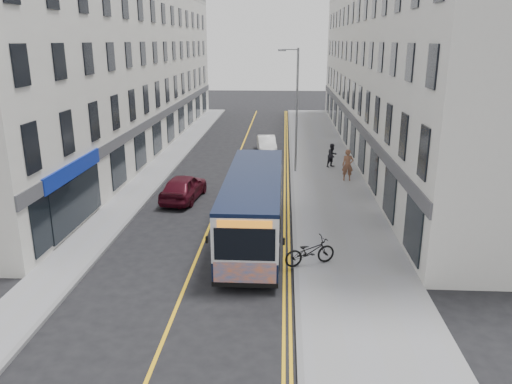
# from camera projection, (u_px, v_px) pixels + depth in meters

# --- Properties ---
(ground) EXTENTS (140.00, 140.00, 0.00)m
(ground) POSITION_uv_depth(u_px,v_px,m) (196.00, 260.00, 20.04)
(ground) COLOR black
(ground) RESTS_ON ground
(pavement_east) EXTENTS (4.50, 64.00, 0.12)m
(pavement_east) POSITION_uv_depth(u_px,v_px,m) (328.00, 180.00, 31.14)
(pavement_east) COLOR gray
(pavement_east) RESTS_ON ground
(pavement_west) EXTENTS (2.00, 64.00, 0.12)m
(pavement_west) POSITION_uv_depth(u_px,v_px,m) (150.00, 178.00, 31.75)
(pavement_west) COLOR gray
(pavement_west) RESTS_ON ground
(kerb_east) EXTENTS (0.18, 64.00, 0.13)m
(kerb_east) POSITION_uv_depth(u_px,v_px,m) (292.00, 180.00, 31.26)
(kerb_east) COLOR slate
(kerb_east) RESTS_ON ground
(kerb_west) EXTENTS (0.18, 64.00, 0.13)m
(kerb_west) POSITION_uv_depth(u_px,v_px,m) (166.00, 178.00, 31.69)
(kerb_west) COLOR slate
(kerb_west) RESTS_ON ground
(road_centre_line) EXTENTS (0.12, 64.00, 0.01)m
(road_centre_line) POSITION_uv_depth(u_px,v_px,m) (229.00, 180.00, 31.49)
(road_centre_line) COLOR yellow
(road_centre_line) RESTS_ON ground
(road_dbl_yellow_inner) EXTENTS (0.10, 64.00, 0.01)m
(road_dbl_yellow_inner) POSITION_uv_depth(u_px,v_px,m) (285.00, 181.00, 31.30)
(road_dbl_yellow_inner) COLOR yellow
(road_dbl_yellow_inner) RESTS_ON ground
(road_dbl_yellow_outer) EXTENTS (0.10, 64.00, 0.01)m
(road_dbl_yellow_outer) POSITION_uv_depth(u_px,v_px,m) (288.00, 181.00, 31.29)
(road_dbl_yellow_outer) COLOR yellow
(road_dbl_yellow_outer) RESTS_ON ground
(terrace_east) EXTENTS (6.00, 46.00, 13.00)m
(terrace_east) POSITION_uv_depth(u_px,v_px,m) (392.00, 67.00, 37.56)
(terrace_east) COLOR silver
(terrace_east) RESTS_ON ground
(terrace_west) EXTENTS (6.00, 46.00, 13.00)m
(terrace_west) POSITION_uv_depth(u_px,v_px,m) (125.00, 66.00, 38.67)
(terrace_west) COLOR silver
(terrace_west) RESTS_ON ground
(streetlamp) EXTENTS (1.32, 0.18, 8.00)m
(streetlamp) POSITION_uv_depth(u_px,v_px,m) (296.00, 106.00, 31.89)
(streetlamp) COLOR gray
(streetlamp) RESTS_ON ground
(city_bus) EXTENTS (2.38, 10.17, 2.95)m
(city_bus) POSITION_uv_depth(u_px,v_px,m) (254.00, 204.00, 21.66)
(city_bus) COLOR black
(city_bus) RESTS_ON ground
(bicycle) EXTENTS (2.19, 1.47, 1.09)m
(bicycle) POSITION_uv_depth(u_px,v_px,m) (310.00, 251.00, 19.20)
(bicycle) COLOR black
(bicycle) RESTS_ON pavement_east
(pedestrian_near) EXTENTS (0.72, 0.48, 1.93)m
(pedestrian_near) POSITION_uv_depth(u_px,v_px,m) (348.00, 165.00, 30.67)
(pedestrian_near) COLOR brown
(pedestrian_near) RESTS_ON pavement_east
(pedestrian_far) EXTENTS (1.00, 0.97, 1.62)m
(pedestrian_far) POSITION_uv_depth(u_px,v_px,m) (332.00, 155.00, 33.95)
(pedestrian_far) COLOR black
(pedestrian_far) RESTS_ON pavement_east
(car_white) EXTENTS (1.76, 3.96, 1.26)m
(car_white) POSITION_uv_depth(u_px,v_px,m) (267.00, 144.00, 39.07)
(car_white) COLOR white
(car_white) RESTS_ON ground
(car_maroon) EXTENTS (2.20, 4.43, 1.45)m
(car_maroon) POSITION_uv_depth(u_px,v_px,m) (184.00, 187.00, 27.34)
(car_maroon) COLOR #470B18
(car_maroon) RESTS_ON ground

